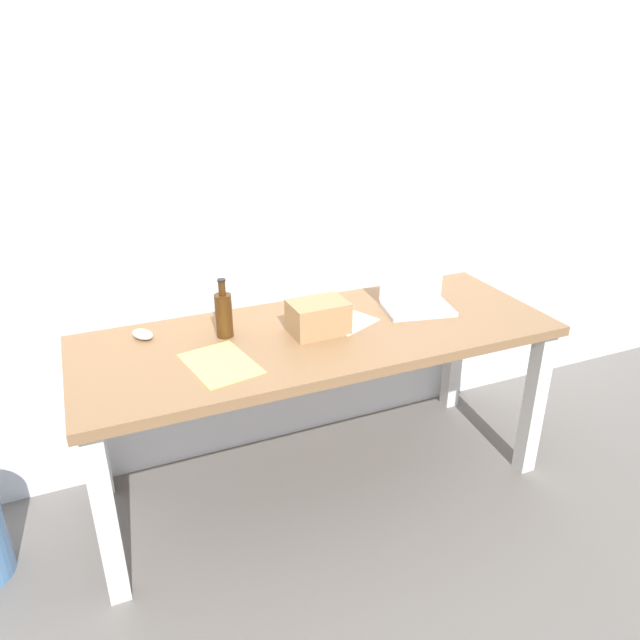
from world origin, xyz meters
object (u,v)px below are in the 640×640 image
(computer_mouse, at_px, (143,334))
(cardboard_box, at_px, (319,317))
(laptop_right, at_px, (416,299))
(desk, at_px, (320,352))
(beer_bottle, at_px, (224,314))

(computer_mouse, height_order, cardboard_box, cardboard_box)
(laptop_right, bearing_deg, cardboard_box, -172.89)
(desk, bearing_deg, beer_bottle, 162.92)
(computer_mouse, xyz_separation_m, cardboard_box, (0.64, -0.22, 0.05))
(laptop_right, bearing_deg, computer_mouse, 172.10)
(laptop_right, relative_size, computer_mouse, 3.19)
(desk, xyz_separation_m, cardboard_box, (-0.01, -0.00, 0.16))
(beer_bottle, bearing_deg, cardboard_box, -17.88)
(desk, xyz_separation_m, laptop_right, (0.47, 0.06, 0.13))
(desk, xyz_separation_m, computer_mouse, (-0.65, 0.21, 0.11))
(beer_bottle, distance_m, cardboard_box, 0.37)
(laptop_right, bearing_deg, desk, -173.14)
(cardboard_box, bearing_deg, laptop_right, 7.11)
(laptop_right, distance_m, cardboard_box, 0.48)
(cardboard_box, bearing_deg, beer_bottle, 162.12)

